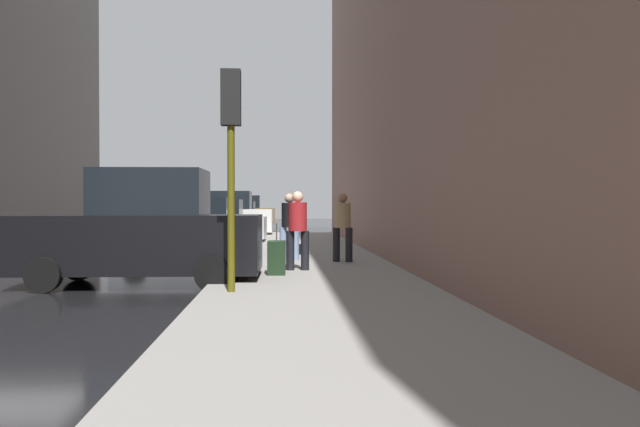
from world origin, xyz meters
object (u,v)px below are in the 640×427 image
Objects in this scene: parked_silver_sedan at (213,223)px; parked_red_hatchback at (236,217)px; pedestrian_in_jeans at (289,223)px; parked_gray_coupe at (190,229)px; duffel_bag at (302,249)px; pedestrian_in_tan_coat at (343,223)px; rolling_suitcase at (277,258)px; pedestrian_in_red_jacket at (298,226)px; parked_black_suv at (143,232)px; traffic_light at (231,131)px; fire_hydrant at (246,248)px; parked_bronze_suv at (243,213)px; parked_white_van at (226,216)px.

parked_silver_sedan is 12.36m from parked_red_hatchback.
parked_silver_sedan is at bearing 108.26° from pedestrian_in_jeans.
duffel_bag is at bearing -9.39° from parked_gray_coupe.
rolling_suitcase is (-1.63, -2.73, -0.61)m from pedestrian_in_tan_coat.
parked_gray_coupe is 5.85m from pedestrian_in_red_jacket.
parked_silver_sedan is (0.00, 12.43, -0.18)m from parked_black_suv.
pedestrian_in_tan_coat is 3.24m from rolling_suitcase.
rolling_suitcase is at bearing -97.54° from duffel_bag.
traffic_light is 2.11× the size of pedestrian_in_jeans.
fire_hydrant reaches higher than duffel_bag.
fire_hydrant is 0.41× the size of pedestrian_in_red_jacket.
parked_bronze_suv is 31.14m from rolling_suitcase.
parked_black_suv reaches higher than pedestrian_in_tan_coat.
parked_silver_sedan is 12.23m from rolling_suitcase.
parked_black_suv is 3.73m from fire_hydrant.
duffel_bag is at bearing -75.59° from parked_white_van.
traffic_light reaches higher than parked_silver_sedan.
pedestrian_in_jeans is at bearing 93.43° from pedestrian_in_red_jacket.
parked_white_van is 6.61× the size of fire_hydrant.
parked_red_hatchback is 6.72m from parked_bronze_suv.
parked_white_van is 17.43m from pedestrian_in_red_jacket.
parked_red_hatchback is 21.65m from fire_hydrant.
fire_hydrant is at bearing -78.92° from parked_silver_sedan.
parked_red_hatchback is (0.00, 18.53, 0.00)m from parked_gray_coupe.
parked_silver_sedan is at bearing 101.08° from fire_hydrant.
parked_gray_coupe is 1.18× the size of traffic_light.
pedestrian_in_tan_coat reaches higher than rolling_suitcase.
traffic_light is at bearing -100.06° from pedestrian_in_jeans.
parked_gray_coupe is 6.05× the size of fire_hydrant.
pedestrian_in_jeans is at bearing -100.99° from duffel_bag.
parked_silver_sedan is 7.49m from duffel_bag.
parked_bronze_suv reaches higher than duffel_bag.
parked_black_suv is 31.50m from parked_bronze_suv.
parked_gray_coupe is at bearing -90.00° from parked_silver_sedan.
fire_hydrant is (1.80, -9.21, -0.35)m from parked_silver_sedan.
fire_hydrant is at bearing -83.24° from parked_white_van.
parked_gray_coupe is at bearing 170.61° from duffel_bag.
parked_white_van reaches higher than pedestrian_in_red_jacket.
parked_red_hatchback is 19.36m from duffel_bag.
rolling_suitcase is at bearing -120.75° from pedestrian_in_tan_coat.
parked_black_suv is 6.26m from parked_gray_coupe.
parked_gray_coupe is 18.53m from parked_red_hatchback.
traffic_light is at bearing -84.83° from parked_white_van.
fire_hydrant is (1.80, 3.22, -0.54)m from parked_black_suv.
duffel_bag is at bearing 86.88° from pedestrian_in_red_jacket.
parked_bronze_suv is at bearing 95.71° from pedestrian_in_red_jacket.
pedestrian_in_tan_coat is at bearing 66.00° from traffic_light.
parked_black_suv reaches higher than duffel_bag.
traffic_light is (1.85, -14.49, 1.91)m from parked_silver_sedan.
fire_hydrant is 0.41× the size of pedestrian_in_jeans.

